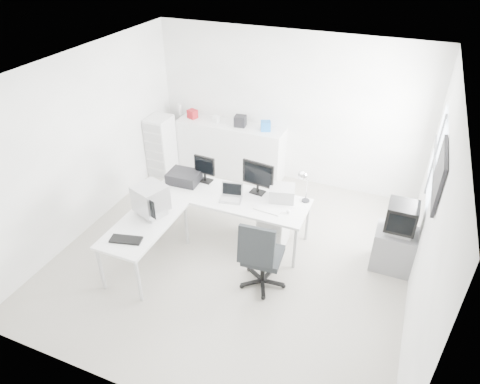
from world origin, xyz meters
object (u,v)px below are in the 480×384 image
at_px(sideboard, 231,149).
at_px(crt_monitor, 151,201).
at_px(side_desk, 146,244).
at_px(lcd_monitor_large, 258,178).
at_px(inkjet_printer, 184,177).
at_px(crt_tv, 401,219).
at_px(lcd_monitor_small, 205,169).
at_px(drawer_pedestal, 274,228).
at_px(main_desk, 231,216).
at_px(filing_cabinet, 161,146).
at_px(laser_printer, 282,193).
at_px(tv_cabinet, 393,249).
at_px(laptop, 231,193).
at_px(office_chair, 263,252).

bearing_deg(sideboard, crt_monitor, -91.19).
xyz_separation_m(side_desk, lcd_monitor_large, (1.20, 1.35, 0.64)).
xyz_separation_m(inkjet_printer, sideboard, (0.06, 1.74, -0.32)).
relative_size(side_desk, crt_tv, 2.80).
bearing_deg(lcd_monitor_small, drawer_pedestal, -5.20).
bearing_deg(lcd_monitor_small, crt_monitor, -101.36).
distance_m(main_desk, inkjet_printer, 0.97).
relative_size(crt_monitor, filing_cabinet, 0.36).
distance_m(crt_monitor, crt_tv, 3.48).
height_order(main_desk, crt_tv, crt_tv).
bearing_deg(laser_printer, side_desk, -154.42).
bearing_deg(inkjet_printer, crt_tv, -0.27).
relative_size(side_desk, inkjet_printer, 2.85).
bearing_deg(drawer_pedestal, crt_monitor, -149.86).
bearing_deg(tv_cabinet, filing_cabinet, 166.24).
bearing_deg(crt_tv, laptop, -172.44).
bearing_deg(laser_printer, lcd_monitor_small, 164.74).
distance_m(crt_monitor, office_chair, 1.74).
height_order(lcd_monitor_small, laptop, lcd_monitor_small).
xyz_separation_m(side_desk, filing_cabinet, (-1.19, 2.42, 0.22)).
height_order(side_desk, filing_cabinet, filing_cabinet).
height_order(laptop, crt_tv, crt_tv).
bearing_deg(side_desk, laser_printer, 39.52).
bearing_deg(laptop, lcd_monitor_small, 138.46).
relative_size(crt_monitor, sideboard, 0.21).
height_order(inkjet_printer, filing_cabinet, filing_cabinet).
bearing_deg(lcd_monitor_small, crt_tv, 3.32).
height_order(inkjet_printer, crt_tv, crt_tv).
relative_size(lcd_monitor_small, laser_printer, 1.20).
distance_m(crt_tv, sideboard, 3.65).
xyz_separation_m(lcd_monitor_small, lcd_monitor_large, (0.90, 0.00, 0.04)).
height_order(side_desk, inkjet_printer, inkjet_printer).
xyz_separation_m(side_desk, drawer_pedestal, (1.55, 1.15, -0.08)).
height_order(lcd_monitor_large, laser_printer, lcd_monitor_large).
relative_size(office_chair, filing_cabinet, 0.95).
bearing_deg(filing_cabinet, crt_tv, -13.76).
xyz_separation_m(laser_printer, filing_cabinet, (-2.79, 1.10, -0.26)).
distance_m(main_desk, crt_monitor, 1.34).
bearing_deg(laptop, crt_monitor, -151.48).
height_order(side_desk, sideboard, sideboard).
relative_size(lcd_monitor_small, tv_cabinet, 0.71).
relative_size(laptop, sideboard, 0.18).
bearing_deg(sideboard, filing_cabinet, -157.35).
xyz_separation_m(inkjet_printer, lcd_monitor_large, (1.20, 0.15, 0.18)).
height_order(side_desk, office_chair, office_chair).
height_order(side_desk, crt_tv, crt_tv).
relative_size(tv_cabinet, sideboard, 0.30).
height_order(lcd_monitor_small, office_chair, lcd_monitor_small).
relative_size(main_desk, lcd_monitor_small, 5.37).
height_order(laser_printer, crt_monitor, crt_monitor).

